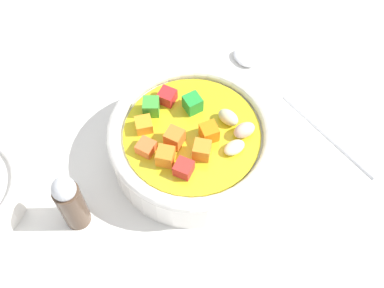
% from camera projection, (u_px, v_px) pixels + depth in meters
% --- Properties ---
extents(ground_plane, '(1.40, 1.40, 0.02)m').
position_uv_depth(ground_plane, '(192.00, 160.00, 0.59)').
color(ground_plane, silver).
extents(soup_bowl_main, '(0.19, 0.19, 0.07)m').
position_uv_depth(soup_bowl_main, '(192.00, 142.00, 0.55)').
color(soup_bowl_main, white).
rests_on(soup_bowl_main, ground_plane).
extents(spoon, '(0.25, 0.04, 0.01)m').
position_uv_depth(spoon, '(280.00, 90.00, 0.63)').
color(spoon, silver).
rests_on(spoon, ground_plane).
extents(pepper_shaker, '(0.03, 0.03, 0.09)m').
position_uv_depth(pepper_shaker, '(71.00, 204.00, 0.50)').
color(pepper_shaker, '#4C3828').
rests_on(pepper_shaker, ground_plane).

